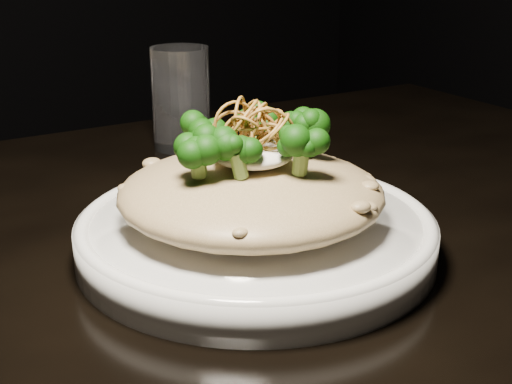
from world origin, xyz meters
TOP-DOWN VIEW (x-y plane):
  - table at (0.00, 0.00)m, footprint 1.10×0.80m
  - plate at (-0.05, -0.06)m, footprint 0.30×0.30m
  - risotto at (-0.05, -0.06)m, footprint 0.22×0.22m
  - broccoli at (-0.05, -0.06)m, footprint 0.13×0.13m
  - cheese at (-0.05, -0.06)m, footprint 0.07×0.07m
  - shallots at (-0.05, -0.06)m, footprint 0.06×0.06m
  - drinking_glass at (0.03, 0.25)m, footprint 0.09×0.09m

SIDE VIEW (x-z plane):
  - table at x=0.00m, z-range 0.29..1.04m
  - plate at x=-0.05m, z-range 0.75..0.78m
  - risotto at x=-0.05m, z-range 0.78..0.83m
  - drinking_glass at x=0.03m, z-range 0.75..0.88m
  - cheese at x=-0.05m, z-range 0.83..0.85m
  - broccoli at x=-0.05m, z-range 0.83..0.88m
  - shallots at x=-0.05m, z-range 0.85..0.89m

